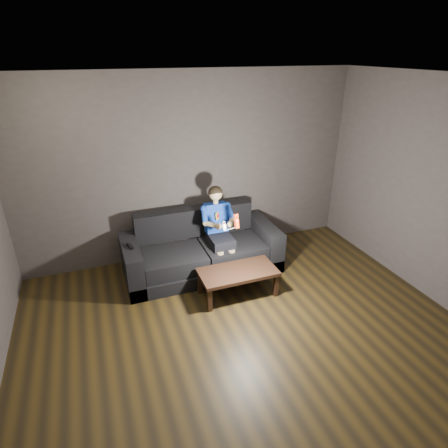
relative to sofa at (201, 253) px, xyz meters
name	(u,v)px	position (x,y,z in m)	size (l,w,h in m)	color
floor	(262,360)	(0.07, -1.91, -0.27)	(5.00, 5.00, 0.00)	black
back_wall	(192,168)	(0.07, 0.59, 1.08)	(5.00, 0.04, 2.70)	#3E3837
ceiling	(279,83)	(0.07, -1.91, 2.43)	(5.00, 5.00, 0.02)	silver
sofa	(201,253)	(0.00, 0.00, 0.00)	(2.18, 0.94, 0.84)	black
child	(218,223)	(0.25, -0.06, 0.45)	(0.47, 0.57, 1.14)	black
wii_remote_red	(236,221)	(0.34, -0.50, 0.66)	(0.06, 0.08, 0.19)	#EB4218
nunchuk_white	(224,226)	(0.17, -0.49, 0.62)	(0.06, 0.08, 0.14)	white
wii_remote_black	(130,246)	(-0.98, -0.08, 0.33)	(0.07, 0.16, 0.03)	black
coffee_table	(238,274)	(0.26, -0.75, 0.04)	(0.99, 0.50, 0.36)	black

